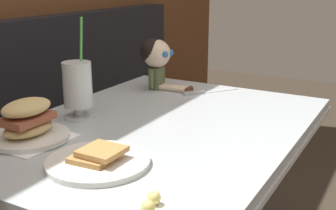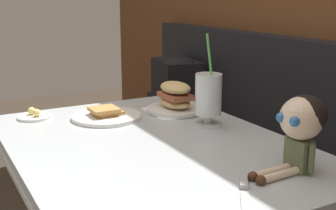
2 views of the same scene
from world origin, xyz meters
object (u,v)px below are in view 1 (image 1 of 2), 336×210
object	(u,v)px
butter_knife	(202,92)
seated_doll	(157,56)
sandwich_plate	(28,124)
butter_saucer	(151,209)
milkshake_glass	(78,87)
toast_plate	(98,160)

from	to	relation	value
butter_knife	seated_doll	world-z (taller)	seated_doll
sandwich_plate	butter_saucer	xyz separation A→B (m)	(-0.17, -0.49, -0.04)
milkshake_glass	butter_knife	distance (m)	0.52
butter_saucer	toast_plate	bearing A→B (deg)	60.60
toast_plate	milkshake_glass	xyz separation A→B (m)	(0.25, 0.27, 0.09)
seated_doll	butter_knife	bearing A→B (deg)	-84.12
butter_knife	sandwich_plate	bearing A→B (deg)	163.44
sandwich_plate	butter_knife	distance (m)	0.71
sandwich_plate	butter_saucer	world-z (taller)	sandwich_plate
butter_knife	seated_doll	size ratio (longest dim) A/B	0.92
toast_plate	milkshake_glass	distance (m)	0.38
seated_doll	butter_saucer	bearing A→B (deg)	-149.77
milkshake_glass	seated_doll	distance (m)	0.44
toast_plate	sandwich_plate	distance (m)	0.27
milkshake_glass	butter_knife	size ratio (longest dim) A/B	1.56
milkshake_glass	seated_doll	world-z (taller)	milkshake_glass
toast_plate	milkshake_glass	size ratio (longest dim) A/B	0.79
milkshake_glass	butter_saucer	xyz separation A→B (m)	(-0.38, -0.50, -0.09)
butter_knife	milkshake_glass	bearing A→B (deg)	155.89
butter_knife	seated_doll	distance (m)	0.23
butter_saucer	seated_doll	size ratio (longest dim) A/B	0.54
milkshake_glass	toast_plate	bearing A→B (deg)	-132.77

